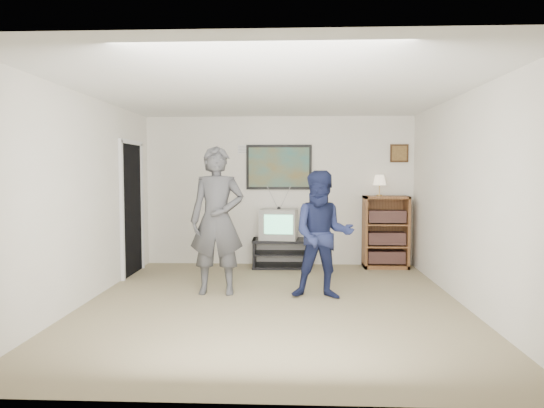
# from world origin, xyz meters

# --- Properties ---
(room_shell) EXTENTS (4.51, 5.00, 2.51)m
(room_shell) POSITION_xyz_m (0.00, 0.35, 1.25)
(room_shell) COLOR #706247
(room_shell) RESTS_ON ground
(media_stand) EXTENTS (0.95, 0.54, 0.47)m
(media_stand) POSITION_xyz_m (0.04, 2.23, 0.23)
(media_stand) COLOR black
(media_stand) RESTS_ON room_shell
(crt_television) EXTENTS (0.64, 0.56, 0.50)m
(crt_television) POSITION_xyz_m (0.01, 2.23, 0.72)
(crt_television) COLOR gray
(crt_television) RESTS_ON media_stand
(bookshelf) EXTENTS (0.72, 0.41, 1.18)m
(bookshelf) POSITION_xyz_m (1.76, 2.28, 0.59)
(bookshelf) COLOR #533119
(bookshelf) RESTS_ON room_shell
(table_lamp) EXTENTS (0.22, 0.22, 0.35)m
(table_lamp) POSITION_xyz_m (1.65, 2.30, 1.35)
(table_lamp) COLOR #F7E1BB
(table_lamp) RESTS_ON bookshelf
(person_tall) EXTENTS (0.70, 0.47, 1.90)m
(person_tall) POSITION_xyz_m (-0.74, 0.47, 0.95)
(person_tall) COLOR #3D3E40
(person_tall) RESTS_ON room_shell
(person_short) EXTENTS (0.81, 0.64, 1.59)m
(person_short) POSITION_xyz_m (0.61, 0.29, 0.80)
(person_short) COLOR #181E42
(person_short) RESTS_ON room_shell
(controller_left) EXTENTS (0.09, 0.14, 0.04)m
(controller_left) POSITION_xyz_m (-0.70, 0.72, 1.19)
(controller_left) COLOR white
(controller_left) RESTS_ON person_tall
(controller_right) EXTENTS (0.08, 0.13, 0.04)m
(controller_right) POSITION_xyz_m (0.58, 0.57, 1.08)
(controller_right) COLOR white
(controller_right) RESTS_ON person_short
(poster) EXTENTS (1.10, 0.03, 0.75)m
(poster) POSITION_xyz_m (0.00, 2.48, 1.65)
(poster) COLOR black
(poster) RESTS_ON room_shell
(air_vent) EXTENTS (0.28, 0.02, 0.14)m
(air_vent) POSITION_xyz_m (-0.55, 2.48, 1.95)
(air_vent) COLOR white
(air_vent) RESTS_ON room_shell
(small_picture) EXTENTS (0.30, 0.03, 0.30)m
(small_picture) POSITION_xyz_m (2.00, 2.48, 1.88)
(small_picture) COLOR #361E11
(small_picture) RESTS_ON room_shell
(doorway) EXTENTS (0.03, 0.85, 2.00)m
(doorway) POSITION_xyz_m (-2.23, 1.60, 1.00)
(doorway) COLOR black
(doorway) RESTS_ON room_shell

